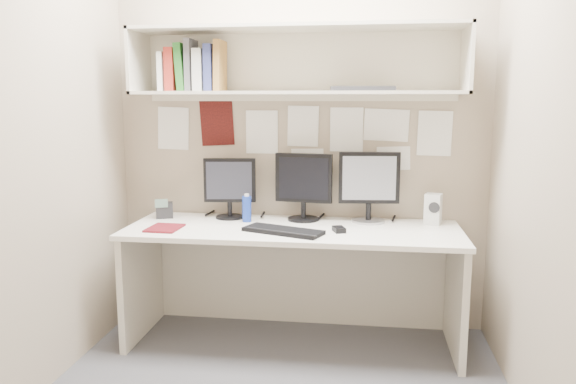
# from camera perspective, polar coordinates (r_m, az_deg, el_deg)

# --- Properties ---
(wall_back) EXTENTS (2.40, 0.02, 2.60)m
(wall_back) POSITION_cam_1_polar(r_m,az_deg,el_deg) (3.65, 1.23, 6.40)
(wall_back) COLOR gray
(wall_back) RESTS_ON ground
(wall_front) EXTENTS (2.40, 0.02, 2.60)m
(wall_front) POSITION_cam_1_polar(r_m,az_deg,el_deg) (1.68, -6.68, 2.85)
(wall_front) COLOR gray
(wall_front) RESTS_ON ground
(wall_left) EXTENTS (0.02, 2.00, 2.60)m
(wall_left) POSITION_cam_1_polar(r_m,az_deg,el_deg) (3.09, -23.94, 5.05)
(wall_left) COLOR gray
(wall_left) RESTS_ON ground
(wall_right) EXTENTS (0.02, 2.00, 2.60)m
(wall_right) POSITION_cam_1_polar(r_m,az_deg,el_deg) (2.74, 24.44, 4.57)
(wall_right) COLOR gray
(wall_right) RESTS_ON ground
(desk) EXTENTS (2.00, 0.70, 0.73)m
(desk) POSITION_cam_1_polar(r_m,az_deg,el_deg) (3.48, 0.50, -9.44)
(desk) COLOR white
(desk) RESTS_ON floor
(overhead_hutch) EXTENTS (2.00, 0.38, 0.40)m
(overhead_hutch) POSITION_cam_1_polar(r_m,az_deg,el_deg) (3.51, 0.98, 13.14)
(overhead_hutch) COLOR beige
(overhead_hutch) RESTS_ON wall_back
(pinned_papers) EXTENTS (1.92, 0.01, 0.48)m
(pinned_papers) POSITION_cam_1_polar(r_m,az_deg,el_deg) (3.65, 1.22, 5.61)
(pinned_papers) COLOR white
(pinned_papers) RESTS_ON wall_back
(monitor_left) EXTENTS (0.33, 0.18, 0.39)m
(monitor_left) POSITION_cam_1_polar(r_m,az_deg,el_deg) (3.63, -5.94, 0.73)
(monitor_left) COLOR black
(monitor_left) RESTS_ON desk
(monitor_center) EXTENTS (0.37, 0.20, 0.42)m
(monitor_center) POSITION_cam_1_polar(r_m,az_deg,el_deg) (3.55, 1.60, 0.86)
(monitor_center) COLOR black
(monitor_center) RESTS_ON desk
(monitor_right) EXTENTS (0.38, 0.21, 0.44)m
(monitor_right) POSITION_cam_1_polar(r_m,az_deg,el_deg) (3.53, 8.24, 0.83)
(monitor_right) COLOR #A5A5AA
(monitor_right) RESTS_ON desk
(keyboard) EXTENTS (0.49, 0.32, 0.02)m
(keyboard) POSITION_cam_1_polar(r_m,az_deg,el_deg) (3.24, -0.50, -3.97)
(keyboard) COLOR black
(keyboard) RESTS_ON desk
(mouse) EXTENTS (0.09, 0.11, 0.03)m
(mouse) POSITION_cam_1_polar(r_m,az_deg,el_deg) (3.28, 5.20, -3.81)
(mouse) COLOR black
(mouse) RESTS_ON desk
(speaker) EXTENTS (0.12, 0.12, 0.19)m
(speaker) POSITION_cam_1_polar(r_m,az_deg,el_deg) (3.56, 14.52, -1.68)
(speaker) COLOR silver
(speaker) RESTS_ON desk
(blue_bottle) EXTENTS (0.06, 0.06, 0.18)m
(blue_bottle) POSITION_cam_1_polar(r_m,az_deg,el_deg) (3.53, -4.21, -1.68)
(blue_bottle) COLOR #163199
(blue_bottle) RESTS_ON desk
(maroon_notebook) EXTENTS (0.19, 0.23, 0.01)m
(maroon_notebook) POSITION_cam_1_polar(r_m,az_deg,el_deg) (3.42, -12.43, -3.59)
(maroon_notebook) COLOR #5B0F17
(maroon_notebook) RESTS_ON desk
(desk_phone) EXTENTS (0.13, 0.13, 0.13)m
(desk_phone) POSITION_cam_1_polar(r_m,az_deg,el_deg) (3.73, -12.46, -1.79)
(desk_phone) COLOR black
(desk_phone) RESTS_ON desk
(book_stack) EXTENTS (0.39, 0.19, 0.32)m
(book_stack) POSITION_cam_1_polar(r_m,az_deg,el_deg) (3.61, -9.59, 12.27)
(book_stack) COLOR white
(book_stack) RESTS_ON overhead_hutch
(hutch_tray) EXTENTS (0.39, 0.17, 0.03)m
(hutch_tray) POSITION_cam_1_polar(r_m,az_deg,el_deg) (3.41, 7.58, 10.37)
(hutch_tray) COLOR black
(hutch_tray) RESTS_ON overhead_hutch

